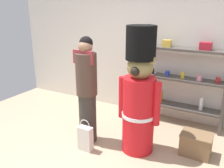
{
  "coord_description": "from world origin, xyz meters",
  "views": [
    {
      "loc": [
        1.56,
        -2.24,
        2.09
      ],
      "look_at": [
        -0.09,
        0.7,
        1.0
      ],
      "focal_mm": 39.06,
      "sensor_mm": 36.0,
      "label": 1
    }
  ],
  "objects_px": {
    "merchandise_shelf": "(183,77)",
    "shopping_bag": "(85,138)",
    "person_shopper": "(87,89)",
    "teddy_bear_guard": "(139,95)",
    "display_crate": "(196,144)"
  },
  "relations": [
    {
      "from": "shopping_bag",
      "to": "merchandise_shelf",
      "type": "bearing_deg",
      "value": 58.12
    },
    {
      "from": "person_shopper",
      "to": "display_crate",
      "type": "height_order",
      "value": "person_shopper"
    },
    {
      "from": "merchandise_shelf",
      "to": "display_crate",
      "type": "relative_size",
      "value": 4.03
    },
    {
      "from": "merchandise_shelf",
      "to": "shopping_bag",
      "type": "height_order",
      "value": "merchandise_shelf"
    },
    {
      "from": "teddy_bear_guard",
      "to": "merchandise_shelf",
      "type": "bearing_deg",
      "value": 75.06
    },
    {
      "from": "display_crate",
      "to": "merchandise_shelf",
      "type": "bearing_deg",
      "value": 117.36
    },
    {
      "from": "shopping_bag",
      "to": "teddy_bear_guard",
      "type": "bearing_deg",
      "value": 30.37
    },
    {
      "from": "merchandise_shelf",
      "to": "person_shopper",
      "type": "xyz_separation_m",
      "value": [
        -1.13,
        -1.34,
        -0.02
      ]
    },
    {
      "from": "merchandise_shelf",
      "to": "shopping_bag",
      "type": "distance_m",
      "value": 2.02
    },
    {
      "from": "person_shopper",
      "to": "display_crate",
      "type": "bearing_deg",
      "value": 15.17
    },
    {
      "from": "merchandise_shelf",
      "to": "teddy_bear_guard",
      "type": "xyz_separation_m",
      "value": [
        -0.32,
        -1.21,
        -0.02
      ]
    },
    {
      "from": "teddy_bear_guard",
      "to": "display_crate",
      "type": "height_order",
      "value": "teddy_bear_guard"
    },
    {
      "from": "teddy_bear_guard",
      "to": "display_crate",
      "type": "relative_size",
      "value": 4.21
    },
    {
      "from": "teddy_bear_guard",
      "to": "shopping_bag",
      "type": "relative_size",
      "value": 3.68
    },
    {
      "from": "shopping_bag",
      "to": "display_crate",
      "type": "distance_m",
      "value": 1.63
    }
  ]
}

